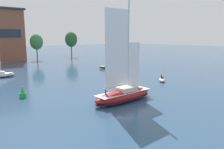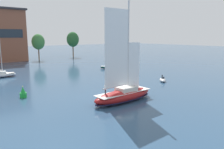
# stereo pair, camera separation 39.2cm
# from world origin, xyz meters

# --- Properties ---
(ground_plane) EXTENTS (400.00, 400.00, 0.00)m
(ground_plane) POSITION_xyz_m (0.00, 0.00, 0.00)
(ground_plane) COLOR #2D4C6B
(tree_shore_center) EXTENTS (5.98, 5.98, 12.31)m
(tree_shore_center) POSITION_xyz_m (30.15, 71.63, 8.62)
(tree_shore_center) COLOR brown
(tree_shore_center) RESTS_ON ground
(tree_shore_right) EXTENTS (5.44, 5.44, 11.19)m
(tree_shore_right) POSITION_xyz_m (11.59, 68.27, 7.83)
(tree_shore_right) COLOR brown
(tree_shore_right) RESTS_ON ground
(sailboat_main) EXTENTS (11.64, 3.50, 15.89)m
(sailboat_main) POSITION_xyz_m (0.02, 0.00, 1.23)
(sailboat_main) COLOR maroon
(sailboat_main) RESTS_ON ground
(sailboat_moored_outer_mooring) EXTENTS (4.96, 5.54, 8.03)m
(sailboat_moored_outer_mooring) POSITION_xyz_m (19.74, 29.22, 0.55)
(sailboat_moored_outer_mooring) COLOR #194C47
(sailboat_moored_outer_mooring) RESTS_ON ground
(motor_tender) EXTENTS (3.33, 3.27, 1.28)m
(motor_tender) POSITION_xyz_m (17.39, 5.89, 0.42)
(motor_tender) COLOR silver
(motor_tender) RESTS_ON ground
(channel_buoy) EXTENTS (1.13, 1.13, 2.05)m
(channel_buoy) POSITION_xyz_m (-12.03, 12.45, 0.81)
(channel_buoy) COLOR green
(channel_buoy) RESTS_ON ground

